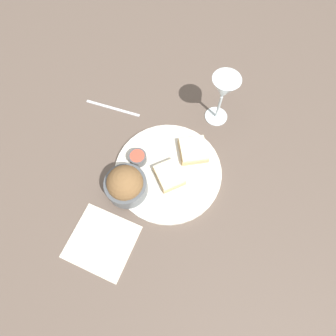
# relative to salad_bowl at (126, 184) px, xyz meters

# --- Properties ---
(ground_plane) EXTENTS (4.00, 4.00, 0.00)m
(ground_plane) POSITION_rel_salad_bowl_xyz_m (0.02, 0.12, -0.05)
(ground_plane) COLOR brown
(dinner_plate) EXTENTS (0.30, 0.30, 0.01)m
(dinner_plate) POSITION_rel_salad_bowl_xyz_m (0.02, 0.12, -0.05)
(dinner_plate) COLOR silver
(dinner_plate) RESTS_ON ground_plane
(salad_bowl) EXTENTS (0.11, 0.11, 0.10)m
(salad_bowl) POSITION_rel_salad_bowl_xyz_m (0.00, 0.00, 0.00)
(salad_bowl) COLOR #4C5156
(salad_bowl) RESTS_ON dinner_plate
(sauce_ramekin) EXTENTS (0.05, 0.05, 0.03)m
(sauce_ramekin) POSITION_rel_salad_bowl_xyz_m (-0.06, 0.07, -0.02)
(sauce_ramekin) COLOR #4C4C4C
(sauce_ramekin) RESTS_ON dinner_plate
(cheese_toast_near) EXTENTS (0.10, 0.10, 0.03)m
(cheese_toast_near) POSITION_rel_salad_bowl_xyz_m (0.02, 0.21, -0.03)
(cheese_toast_near) COLOR tan
(cheese_toast_near) RESTS_ON dinner_plate
(cheese_toast_far) EXTENTS (0.09, 0.08, 0.03)m
(cheese_toast_far) POSITION_rel_salad_bowl_xyz_m (0.04, 0.11, -0.03)
(cheese_toast_far) COLOR tan
(cheese_toast_far) RESTS_ON dinner_plate
(wine_glass) EXTENTS (0.08, 0.08, 0.17)m
(wine_glass) POSITION_rel_salad_bowl_xyz_m (-0.04, 0.35, 0.07)
(wine_glass) COLOR silver
(wine_glass) RESTS_ON ground_plane
(napkin) EXTENTS (0.21, 0.21, 0.01)m
(napkin) POSITION_rel_salad_bowl_xyz_m (0.07, -0.13, -0.05)
(napkin) COLOR beige
(napkin) RESTS_ON ground_plane
(fork) EXTENTS (0.15, 0.11, 0.01)m
(fork) POSITION_rel_salad_bowl_xyz_m (-0.26, 0.11, -0.05)
(fork) COLOR silver
(fork) RESTS_ON ground_plane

